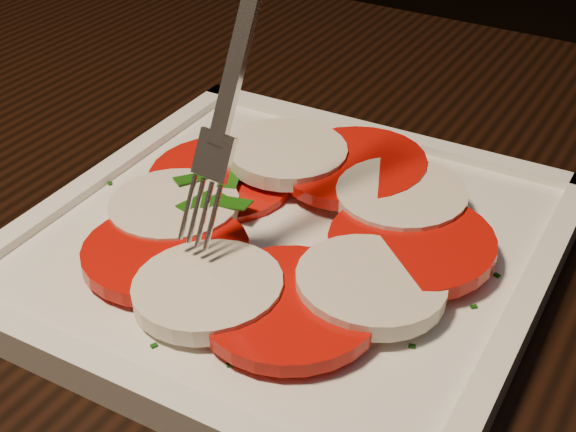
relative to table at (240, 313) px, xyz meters
name	(u,v)px	position (x,y,z in m)	size (l,w,h in m)	color
table	(240,313)	(0.00, 0.00, 0.00)	(1.27, 0.90, 0.75)	black
plate	(288,247)	(0.07, -0.03, 0.11)	(0.30, 0.30, 0.01)	white
caprese_salad	(288,223)	(0.06, -0.03, 0.12)	(0.25, 0.24, 0.03)	red
fork	(252,51)	(0.04, -0.03, 0.23)	(0.04, 0.09, 0.19)	white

